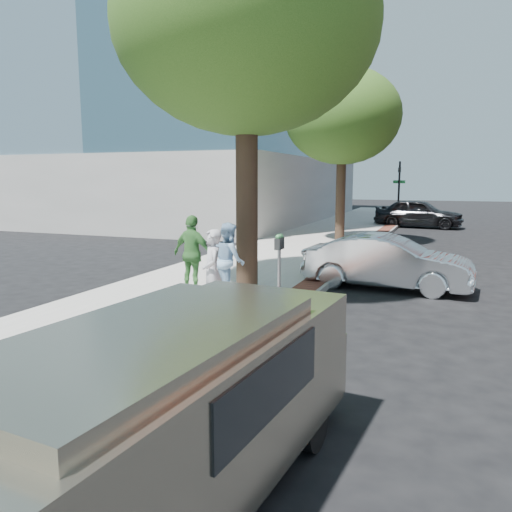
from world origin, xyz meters
The scene contains 16 objects.
ground centered at (0.00, 0.00, 0.00)m, with size 120.00×120.00×0.00m, color black.
sidewalk centered at (-1.50, 8.00, 0.07)m, with size 5.00×60.00×0.15m, color #9E9991.
brick_strip centered at (0.70, 8.00, 0.15)m, with size 0.60×60.00×0.01m, color brown.
curb centered at (1.05, 8.00, 0.07)m, with size 0.10×60.00×0.15m, color gray.
office_tower centered at (-13.00, 22.00, 12.00)m, with size 18.00×22.00×24.00m, color slate.
office_base centered at (-13.00, 22.00, 2.00)m, with size 18.20×22.20×4.00m, color gray.
signal_near centered at (0.90, 22.00, 2.25)m, with size 0.70×0.15×3.80m.
tree_near centered at (-0.60, 1.90, 6.17)m, with size 6.00×6.00×8.51m.
tree_far centered at (-0.50, 12.00, 5.30)m, with size 4.80×4.80×7.14m.
parking_meter centered at (0.57, 0.86, 1.21)m, with size 0.12×0.32×1.47m.
person_gray centered at (-0.33, -0.49, 0.98)m, with size 0.61×0.40×1.66m, color #ADACB1.
person_officer centered at (-0.64, 0.97, 0.99)m, with size 0.81×0.63×1.67m, color #8AB2D5.
person_green centered at (-1.64, 1.13, 1.05)m, with size 1.05×0.44×1.80m, color #3E7E39.
sedan_silver centered at (2.45, 3.81, 0.68)m, with size 1.45×4.15×1.37m, color silver.
bg_car centered at (2.14, 21.05, 0.82)m, with size 1.95×4.84×1.65m, color black.
van centered at (1.83, -5.47, 0.90)m, with size 2.09×4.57×1.64m.
Camera 1 is at (3.90, -8.98, 2.76)m, focal length 35.00 mm.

